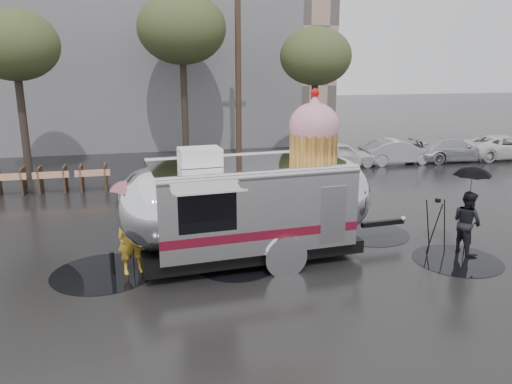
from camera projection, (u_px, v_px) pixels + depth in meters
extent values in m
plane|color=black|center=(250.00, 290.00, 11.00)|extent=(120.00, 120.00, 0.00)
cylinder|color=black|center=(369.00, 233.00, 14.59)|extent=(2.29, 2.29, 0.01)
cylinder|color=black|center=(457.00, 260.00, 12.62)|extent=(2.20, 2.20, 0.01)
cylinder|color=black|center=(104.00, 273.00, 11.86)|extent=(2.47, 2.47, 0.01)
cylinder|color=black|center=(308.00, 232.00, 14.71)|extent=(2.09, 2.09, 0.01)
cylinder|color=black|center=(186.00, 261.00, 12.57)|extent=(1.79, 1.79, 0.01)
cylinder|color=black|center=(236.00, 266.00, 12.28)|extent=(1.97, 1.97, 0.01)
cube|color=slate|center=(105.00, 34.00, 31.09)|extent=(22.00, 12.00, 13.00)
cylinder|color=#473323|center=(238.00, 69.00, 23.59)|extent=(0.28, 0.28, 9.00)
cylinder|color=#382D26|center=(22.00, 109.00, 20.98)|extent=(0.32, 0.32, 5.85)
ellipsoid|color=#384323|center=(14.00, 45.00, 20.32)|extent=(3.64, 3.64, 2.86)
cylinder|color=#382D26|center=(184.00, 93.00, 24.28)|extent=(0.32, 0.32, 6.75)
ellipsoid|color=#384323|center=(182.00, 28.00, 23.51)|extent=(4.20, 4.20, 3.30)
cylinder|color=#382D26|center=(314.00, 108.00, 23.87)|extent=(0.32, 0.32, 5.40)
ellipsoid|color=#384323|center=(316.00, 56.00, 23.26)|extent=(3.36, 3.36, 2.64)
cube|color=#473323|center=(23.00, 181.00, 18.86)|extent=(0.08, 0.80, 1.00)
cube|color=#E5590C|center=(7.00, 177.00, 18.34)|extent=(1.30, 0.04, 0.25)
cube|color=#473323|center=(40.00, 180.00, 18.99)|extent=(0.08, 0.80, 1.00)
cube|color=#473323|center=(65.00, 179.00, 19.19)|extent=(0.08, 0.80, 1.00)
cube|color=#E5590C|center=(51.00, 175.00, 18.67)|extent=(1.30, 0.04, 0.25)
cube|color=#473323|center=(82.00, 178.00, 19.32)|extent=(0.08, 0.80, 1.00)
cube|color=#473323|center=(106.00, 177.00, 19.51)|extent=(0.08, 0.80, 1.00)
cube|color=#E5590C|center=(92.00, 173.00, 18.99)|extent=(1.30, 0.04, 0.25)
imported|color=silver|center=(340.00, 152.00, 23.65)|extent=(4.00, 1.80, 1.40)
imported|color=#B2B2B7|center=(398.00, 150.00, 24.31)|extent=(4.00, 1.80, 1.40)
imported|color=#B2B2B7|center=(452.00, 147.00, 24.95)|extent=(4.20, 1.80, 1.44)
imported|color=silver|center=(504.00, 144.00, 25.60)|extent=(4.40, 1.90, 1.50)
cube|color=silver|center=(248.00, 201.00, 12.41)|extent=(4.95, 2.87, 1.95)
ellipsoid|color=silver|center=(335.00, 193.00, 13.11)|extent=(1.82, 2.61, 1.95)
ellipsoid|color=silver|center=(151.00, 209.00, 11.71)|extent=(1.82, 2.61, 1.95)
cube|color=black|center=(248.00, 244.00, 12.70)|extent=(5.57, 2.60, 0.32)
cylinder|color=black|center=(284.00, 257.00, 11.83)|extent=(0.77, 0.30, 0.76)
cylinder|color=black|center=(255.00, 228.00, 13.89)|extent=(0.77, 0.30, 0.76)
cylinder|color=silver|center=(286.00, 257.00, 11.68)|extent=(1.04, 0.19, 1.04)
cube|color=black|center=(383.00, 223.00, 13.81)|extent=(1.30, 0.24, 0.13)
sphere|color=silver|center=(403.00, 219.00, 13.98)|extent=(0.19, 0.19, 0.17)
cylinder|color=black|center=(112.00, 263.00, 11.74)|extent=(0.12, 0.12, 0.54)
cube|color=#580B1B|center=(264.00, 235.00, 11.39)|extent=(4.74, 0.42, 0.22)
cube|color=#580B1B|center=(235.00, 206.00, 13.68)|extent=(4.74, 0.42, 0.22)
cube|color=black|center=(208.00, 214.00, 10.83)|extent=(1.30, 0.14, 0.86)
cube|color=#B8B1AA|center=(210.00, 192.00, 10.46)|extent=(1.55, 0.66, 0.15)
cube|color=silver|center=(333.00, 215.00, 11.81)|extent=(0.65, 0.08, 1.41)
cube|color=white|center=(200.00, 157.00, 11.76)|extent=(1.03, 0.78, 0.41)
cylinder|color=#EBA44A|center=(313.00, 146.00, 12.59)|extent=(1.21, 1.21, 0.65)
ellipsoid|color=pink|center=(314.00, 125.00, 12.46)|extent=(1.35, 1.35, 1.12)
cone|color=pink|center=(315.00, 103.00, 12.32)|extent=(0.58, 0.58, 0.43)
sphere|color=red|center=(315.00, 93.00, 12.25)|extent=(0.23, 0.23, 0.22)
imported|color=gold|center=(132.00, 235.00, 11.68)|extent=(0.78, 0.62, 1.89)
imported|color=pink|center=(129.00, 195.00, 11.43)|extent=(1.09, 1.09, 0.74)
cylinder|color=black|center=(132.00, 240.00, 11.71)|extent=(0.02, 0.02, 1.65)
imported|color=black|center=(467.00, 222.00, 12.92)|extent=(0.57, 0.86, 1.67)
imported|color=black|center=(472.00, 181.00, 12.64)|extent=(1.16, 1.16, 0.79)
cylinder|color=black|center=(467.00, 223.00, 12.93)|extent=(0.02, 0.02, 1.65)
cylinder|color=black|center=(444.00, 226.00, 13.14)|extent=(0.08, 0.32, 1.38)
cylinder|color=black|center=(428.00, 224.00, 13.32)|extent=(0.30, 0.13, 1.38)
cylinder|color=black|center=(434.00, 229.00, 12.92)|extent=(0.25, 0.21, 1.38)
cube|color=black|center=(438.00, 200.00, 12.95)|extent=(0.13, 0.11, 0.10)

